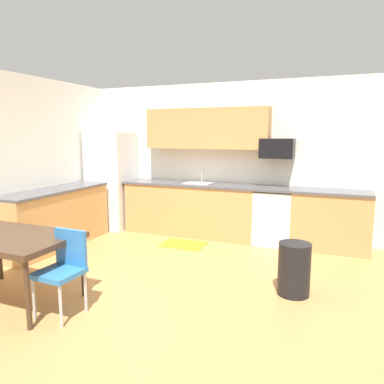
% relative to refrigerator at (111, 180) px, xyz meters
% --- Properties ---
extents(ground_plane, '(12.00, 12.00, 0.00)m').
position_rel_refrigerator_xyz_m(ground_plane, '(2.18, -2.22, -0.92)').
color(ground_plane, '#B77F47').
extents(wall_back, '(5.80, 0.10, 2.70)m').
position_rel_refrigerator_xyz_m(wall_back, '(2.18, 0.43, 0.43)').
color(wall_back, white).
rests_on(wall_back, ground).
extents(cabinet_run_back, '(2.39, 0.60, 0.90)m').
position_rel_refrigerator_xyz_m(cabinet_run_back, '(1.62, 0.08, -0.47)').
color(cabinet_run_back, tan).
rests_on(cabinet_run_back, ground).
extents(cabinet_run_back_right, '(1.16, 0.60, 0.90)m').
position_rel_refrigerator_xyz_m(cabinet_run_back_right, '(4.00, 0.08, -0.47)').
color(cabinet_run_back_right, tan).
rests_on(cabinet_run_back_right, ground).
extents(cabinet_run_left, '(0.60, 2.00, 0.90)m').
position_rel_refrigerator_xyz_m(cabinet_run_left, '(-0.12, -1.42, -0.47)').
color(cabinet_run_left, tan).
rests_on(cabinet_run_left, ground).
extents(countertop_back, '(4.80, 0.64, 0.04)m').
position_rel_refrigerator_xyz_m(countertop_back, '(2.18, 0.08, 0.00)').
color(countertop_back, '#4C4C51').
rests_on(countertop_back, cabinet_run_back).
extents(countertop_left, '(0.64, 2.00, 0.04)m').
position_rel_refrigerator_xyz_m(countertop_left, '(-0.12, -1.42, 0.00)').
color(countertop_left, '#4C4C51').
rests_on(countertop_left, cabinet_run_left).
extents(upper_cabinets_back, '(2.20, 0.34, 0.70)m').
position_rel_refrigerator_xyz_m(upper_cabinets_back, '(1.88, 0.21, 0.98)').
color(upper_cabinets_back, tan).
extents(refrigerator, '(0.76, 0.70, 1.84)m').
position_rel_refrigerator_xyz_m(refrigerator, '(0.00, 0.00, 0.00)').
color(refrigerator, white).
rests_on(refrigerator, ground).
extents(oven_range, '(0.60, 0.60, 0.91)m').
position_rel_refrigerator_xyz_m(oven_range, '(3.12, 0.08, -0.46)').
color(oven_range, white).
rests_on(oven_range, ground).
extents(microwave, '(0.54, 0.36, 0.32)m').
position_rel_refrigerator_xyz_m(microwave, '(3.12, 0.18, 0.65)').
color(microwave, black).
extents(sink_basin, '(0.48, 0.40, 0.14)m').
position_rel_refrigerator_xyz_m(sink_basin, '(1.77, 0.08, -0.04)').
color(sink_basin, '#A5A8AD').
rests_on(sink_basin, countertop_back).
extents(sink_faucet, '(0.02, 0.02, 0.24)m').
position_rel_refrigerator_xyz_m(sink_faucet, '(1.77, 0.26, 0.12)').
color(sink_faucet, '#B2B5BA').
rests_on(sink_faucet, countertop_back).
extents(dining_table, '(1.40, 0.90, 0.74)m').
position_rel_refrigerator_xyz_m(dining_table, '(0.84, -3.13, -0.24)').
color(dining_table, '#422D1E').
rests_on(dining_table, ground).
extents(chair_near_table, '(0.42, 0.42, 0.85)m').
position_rel_refrigerator_xyz_m(chair_near_table, '(1.58, -3.14, -0.41)').
color(chair_near_table, '#2D72B7').
rests_on(chair_near_table, ground).
extents(trash_bin, '(0.36, 0.36, 0.60)m').
position_rel_refrigerator_xyz_m(trash_bin, '(3.67, -1.83, -0.62)').
color(trash_bin, black).
rests_on(trash_bin, ground).
extents(floor_mat, '(0.70, 0.50, 0.01)m').
position_rel_refrigerator_xyz_m(floor_mat, '(1.77, -0.57, -0.91)').
color(floor_mat, orange).
rests_on(floor_mat, ground).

